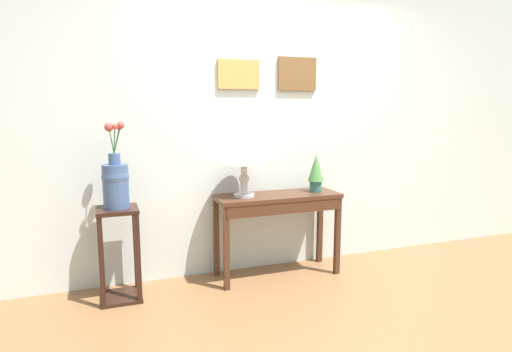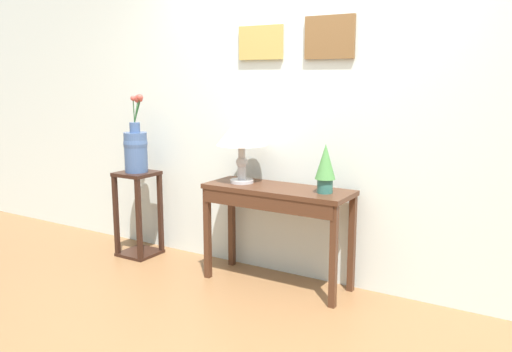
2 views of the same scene
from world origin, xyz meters
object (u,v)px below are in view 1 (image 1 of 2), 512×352
Objects in this scene: potted_plant_on_console at (316,171)px; pedestal_stand_left at (119,254)px; console_table at (278,207)px; flower_vase_tall at (116,180)px; table_lamp at (244,153)px.

potted_plant_on_console reaches higher than pedestal_stand_left.
console_table is 1.39m from flower_vase_tall.
pedestal_stand_left is 1.12× the size of flower_vase_tall.
potted_plant_on_console is 0.52× the size of flower_vase_tall.
table_lamp reaches higher than pedestal_stand_left.
potted_plant_on_console is (0.68, -0.00, -0.19)m from table_lamp.
console_table is at bearing 0.85° from pedestal_stand_left.
potted_plant_on_console is at bearing 1.29° from flower_vase_tall.
table_lamp is at bearing 2.36° from pedestal_stand_left.
flower_vase_tall is at bearing 77.81° from pedestal_stand_left.
pedestal_stand_left is at bearing -177.64° from table_lamp.
table_lamp reaches higher than potted_plant_on_console.
potted_plant_on_console is 1.81m from pedestal_stand_left.
table_lamp is 1.50× the size of potted_plant_on_console.
flower_vase_tall is (0.00, 0.00, 0.58)m from pedestal_stand_left.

